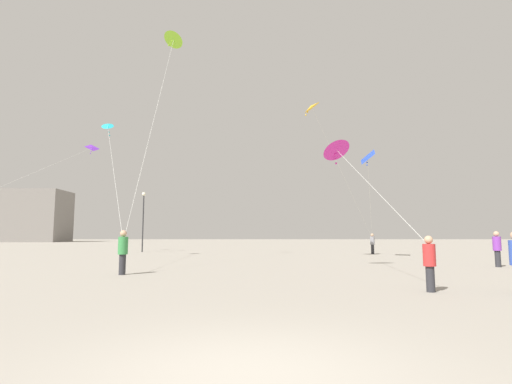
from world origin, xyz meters
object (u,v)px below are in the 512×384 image
at_px(person_in_red, 431,261).
at_px(kite_cobalt_delta, 369,158).
at_px(kite_violet_delta, 89,150).
at_px(lamppost_east, 145,213).
at_px(person_in_purple, 499,247).
at_px(person_in_grey, 374,243).
at_px(kite_lime_diamond, 175,40).
at_px(kite_magenta_diamond, 337,149).
at_px(kite_amber_diamond, 313,108).
at_px(kite_cyan_diamond, 109,127).
at_px(person_in_green, 125,250).
at_px(building_left_hall, 29,216).

height_order(person_in_red, kite_cobalt_delta, kite_cobalt_delta).
bearing_deg(kite_violet_delta, lamppost_east, 21.14).
bearing_deg(kite_cobalt_delta, person_in_purple, -58.70).
xyz_separation_m(person_in_grey, kite_cobalt_delta, (-2.05, -6.36, 6.02)).
xyz_separation_m(kite_lime_diamond, kite_magenta_diamond, (9.72, -7.48, -9.55)).
distance_m(kite_amber_diamond, kite_violet_delta, 21.58).
bearing_deg(kite_cyan_diamond, person_in_grey, 16.73).
height_order(person_in_green, kite_amber_diamond, kite_amber_diamond).
bearing_deg(kite_cyan_diamond, building_left_hall, 123.83).
relative_size(kite_cyan_diamond, building_left_hall, 0.65).
distance_m(kite_cyan_diamond, kite_lime_diamond, 7.77).
bearing_deg(person_in_green, kite_violet_delta, -162.87).
bearing_deg(person_in_grey, kite_cyan_diamond, -110.06).
bearing_deg(person_in_green, person_in_grey, 127.92).
bearing_deg(person_in_grey, kite_lime_diamond, -102.30).
height_order(person_in_grey, kite_magenta_diamond, kite_magenta_diamond).
relative_size(kite_violet_delta, lamppost_east, 4.04).
height_order(person_in_grey, building_left_hall, building_left_hall).
height_order(kite_amber_diamond, kite_violet_delta, kite_amber_diamond).
relative_size(person_in_purple, person_in_grey, 1.03).
xyz_separation_m(person_in_green, person_in_red, (10.32, -4.80, -0.12)).
distance_m(kite_cobalt_delta, lamppost_east, 21.47).
xyz_separation_m(person_in_grey, kite_cyan_diamond, (-20.47, -6.15, 8.30)).
height_order(kite_cyan_diamond, kite_cobalt_delta, kite_cyan_diamond).
height_order(kite_cyan_diamond, building_left_hall, building_left_hall).
height_order(person_in_red, building_left_hall, building_left_hall).
xyz_separation_m(kite_magenta_diamond, kite_violet_delta, (-19.50, 16.65, 3.65)).
distance_m(kite_cyan_diamond, building_left_hall, 79.99).
xyz_separation_m(person_in_grey, kite_lime_diamond, (-15.69, -7.15, 14.35)).
relative_size(kite_cobalt_delta, building_left_hall, 0.40).
height_order(kite_lime_diamond, kite_cobalt_delta, kite_lime_diamond).
relative_size(kite_magenta_diamond, kite_amber_diamond, 0.88).
xyz_separation_m(kite_cyan_diamond, lamppost_east, (-0.17, 10.05, -5.51)).
bearing_deg(kite_magenta_diamond, person_in_green, -163.88).
bearing_deg(building_left_hall, kite_violet_delta, -55.85).
bearing_deg(kite_lime_diamond, kite_violet_delta, 136.84).
bearing_deg(kite_lime_diamond, kite_amber_diamond, -0.78).
bearing_deg(person_in_purple, kite_lime_diamond, -46.82).
bearing_deg(kite_cobalt_delta, person_in_red, -100.45).
bearing_deg(person_in_red, person_in_grey, -90.20).
relative_size(person_in_grey, building_left_hall, 0.09).
distance_m(kite_cyan_diamond, kite_magenta_diamond, 17.15).
xyz_separation_m(kite_amber_diamond, kite_violet_delta, (-19.45, 9.30, -0.91)).
height_order(kite_cyan_diamond, kite_lime_diamond, kite_lime_diamond).
bearing_deg(person_in_red, kite_violet_delta, -37.22).
height_order(person_in_grey, kite_violet_delta, kite_violet_delta).
distance_m(person_in_purple, kite_amber_diamond, 13.95).
height_order(person_in_green, kite_lime_diamond, kite_lime_diamond).
distance_m(person_in_grey, kite_lime_diamond, 22.44).
height_order(person_in_grey, kite_lime_diamond, kite_lime_diamond).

